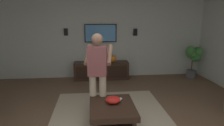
# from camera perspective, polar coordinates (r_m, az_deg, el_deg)

# --- Properties ---
(wall_back_tv) EXTENTS (0.10, 6.89, 2.71)m
(wall_back_tv) POSITION_cam_1_polar(r_m,az_deg,el_deg) (6.61, -3.17, 7.74)
(wall_back_tv) COLOR #B2B7AD
(wall_back_tv) RESTS_ON ground
(area_rug) EXTENTS (2.90, 2.33, 0.01)m
(area_rug) POSITION_cam_1_polar(r_m,az_deg,el_deg) (4.08, -0.24, -15.54)
(area_rug) COLOR tan
(area_rug) RESTS_ON ground
(coffee_table) EXTENTS (1.00, 0.80, 0.40)m
(coffee_table) POSITION_cam_1_polar(r_m,az_deg,el_deg) (3.77, 0.06, -13.11)
(coffee_table) COLOR #332116
(coffee_table) RESTS_ON ground
(media_console) EXTENTS (0.45, 1.70, 0.55)m
(media_console) POSITION_cam_1_polar(r_m,az_deg,el_deg) (6.47, -2.99, -2.11)
(media_console) COLOR #332116
(media_console) RESTS_ON ground
(tv) EXTENTS (0.05, 1.01, 0.57)m
(tv) POSITION_cam_1_polar(r_m,az_deg,el_deg) (6.51, -3.22, 8.31)
(tv) COLOR black
(person_standing) EXTENTS (0.60, 0.61, 1.64)m
(person_standing) POSITION_cam_1_polar(r_m,az_deg,el_deg) (4.00, -4.03, -1.84)
(person_standing) COLOR #C6B793
(person_standing) RESTS_ON ground
(potted_plant_tall) EXTENTS (0.38, 0.56, 1.05)m
(potted_plant_tall) POSITION_cam_1_polar(r_m,az_deg,el_deg) (6.96, 21.82, 1.73)
(potted_plant_tall) COLOR #4C4C51
(potted_plant_tall) RESTS_ON ground
(bowl) EXTENTS (0.27, 0.27, 0.12)m
(bowl) POSITION_cam_1_polar(r_m,az_deg,el_deg) (3.79, 0.27, -10.22)
(bowl) COLOR red
(bowl) RESTS_ON coffee_table
(remote_white) EXTENTS (0.15, 0.10, 0.02)m
(remote_white) POSITION_cam_1_polar(r_m,az_deg,el_deg) (3.92, 2.24, -10.19)
(remote_white) COLOR white
(remote_white) RESTS_ON coffee_table
(vase_round) EXTENTS (0.22, 0.22, 0.22)m
(vase_round) POSITION_cam_1_polar(r_m,az_deg,el_deg) (6.38, 0.20, 1.24)
(vase_round) COLOR orange
(vase_round) RESTS_ON media_console
(wall_speaker_left) EXTENTS (0.06, 0.12, 0.22)m
(wall_speaker_left) POSITION_cam_1_polar(r_m,az_deg,el_deg) (6.67, 6.53, 8.56)
(wall_speaker_left) COLOR black
(wall_speaker_right) EXTENTS (0.06, 0.12, 0.22)m
(wall_speaker_right) POSITION_cam_1_polar(r_m,az_deg,el_deg) (6.56, -12.75, 8.45)
(wall_speaker_right) COLOR black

